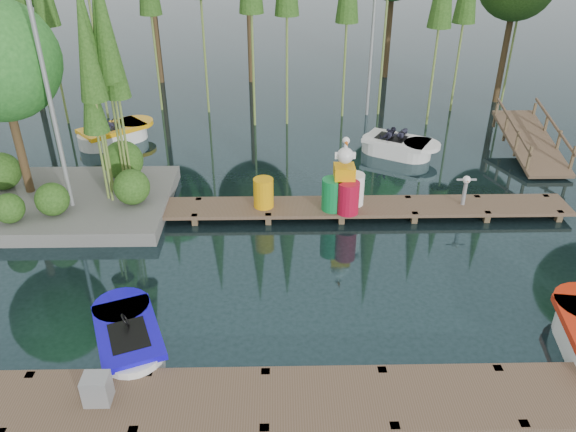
{
  "coord_description": "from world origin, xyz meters",
  "views": [
    {
      "loc": [
        0.26,
        -11.43,
        7.85
      ],
      "look_at": [
        0.5,
        0.5,
        1.1
      ],
      "focal_mm": 35.0,
      "sensor_mm": 36.0,
      "label": 1
    }
  ],
  "objects_px": {
    "island": "(32,99)",
    "yellow_barrel": "(263,193)",
    "utility_cabinet": "(97,389)",
    "boat_blue": "(129,339)",
    "drum_cluster": "(345,188)",
    "boat_yellow_far": "(114,134)"
  },
  "relations": [
    {
      "from": "boat_blue",
      "to": "boat_yellow_far",
      "type": "height_order",
      "value": "boat_yellow_far"
    },
    {
      "from": "boat_blue",
      "to": "island",
      "type": "bearing_deg",
      "value": 98.47
    },
    {
      "from": "boat_blue",
      "to": "drum_cluster",
      "type": "distance_m",
      "value": 7.15
    },
    {
      "from": "boat_yellow_far",
      "to": "drum_cluster",
      "type": "bearing_deg",
      "value": -57.68
    },
    {
      "from": "boat_blue",
      "to": "drum_cluster",
      "type": "xyz_separation_m",
      "value": [
        4.83,
        5.23,
        0.67
      ]
    },
    {
      "from": "boat_yellow_far",
      "to": "drum_cluster",
      "type": "xyz_separation_m",
      "value": [
        7.85,
        -5.8,
        0.61
      ]
    },
    {
      "from": "drum_cluster",
      "to": "boat_blue",
      "type": "bearing_deg",
      "value": -132.74
    },
    {
      "from": "island",
      "to": "boat_blue",
      "type": "height_order",
      "value": "island"
    },
    {
      "from": "utility_cabinet",
      "to": "boat_yellow_far",
      "type": "bearing_deg",
      "value": 102.87
    },
    {
      "from": "boat_yellow_far",
      "to": "utility_cabinet",
      "type": "xyz_separation_m",
      "value": [
        2.89,
        -12.65,
        0.27
      ]
    },
    {
      "from": "island",
      "to": "drum_cluster",
      "type": "distance_m",
      "value": 8.75
    },
    {
      "from": "boat_yellow_far",
      "to": "yellow_barrel",
      "type": "distance_m",
      "value": 7.97
    },
    {
      "from": "yellow_barrel",
      "to": "drum_cluster",
      "type": "height_order",
      "value": "drum_cluster"
    },
    {
      "from": "utility_cabinet",
      "to": "drum_cluster",
      "type": "bearing_deg",
      "value": 54.07
    },
    {
      "from": "boat_yellow_far",
      "to": "drum_cluster",
      "type": "distance_m",
      "value": 9.78
    },
    {
      "from": "utility_cabinet",
      "to": "boat_blue",
      "type": "bearing_deg",
      "value": 85.49
    },
    {
      "from": "island",
      "to": "boat_blue",
      "type": "distance_m",
      "value": 7.71
    },
    {
      "from": "island",
      "to": "yellow_barrel",
      "type": "height_order",
      "value": "island"
    },
    {
      "from": "utility_cabinet",
      "to": "yellow_barrel",
      "type": "relative_size",
      "value": 0.65
    },
    {
      "from": "boat_blue",
      "to": "utility_cabinet",
      "type": "relative_size",
      "value": 5.16
    },
    {
      "from": "island",
      "to": "boat_blue",
      "type": "relative_size",
      "value": 2.39
    },
    {
      "from": "boat_yellow_far",
      "to": "drum_cluster",
      "type": "relative_size",
      "value": 1.45
    }
  ]
}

